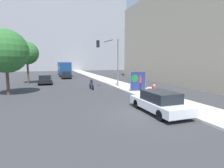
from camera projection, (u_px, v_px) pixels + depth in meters
name	position (u px, v px, depth m)	size (l,w,h in m)	color
ground_plane	(143.00, 114.00, 11.22)	(160.00, 160.00, 0.00)	#38383A
sidewalk_curb	(116.00, 83.00, 26.47)	(3.08, 90.00, 0.15)	beige
building_backdrop_far	(58.00, 26.00, 67.36)	(52.00, 12.00, 34.10)	#99999E
building_backdrop_right	(198.00, 35.00, 26.03)	(10.00, 32.00, 14.53)	tan
seated_protester	(154.00, 91.00, 15.10)	(0.96, 0.77, 1.22)	#474C56
pedestrian_behind	(140.00, 82.00, 19.27)	(0.34, 0.34, 1.75)	black
protest_banner	(138.00, 81.00, 19.06)	(1.89, 0.06, 2.06)	slate
traffic_light_pole	(111.00, 55.00, 21.99)	(2.94, 2.71, 6.04)	slate
parked_car_curbside	(159.00, 102.00, 11.31)	(1.89, 4.63, 1.43)	silver
car_on_road_nearest	(45.00, 79.00, 26.29)	(1.90, 4.67, 1.39)	black
car_on_road_midblock	(66.00, 75.00, 35.04)	(1.85, 4.75, 1.43)	black
city_bus_on_road	(64.00, 68.00, 42.06)	(2.49, 10.82, 3.19)	navy
motorcycle_on_road	(91.00, 85.00, 21.21)	(0.28, 2.07, 1.20)	navy
street_tree_near_curb	(5.00, 51.00, 17.00)	(4.26, 4.26, 6.47)	brown
street_tree_midblock	(27.00, 53.00, 26.05)	(3.40, 3.40, 6.30)	brown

